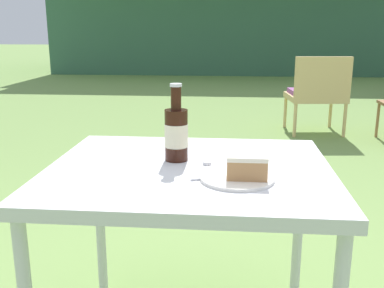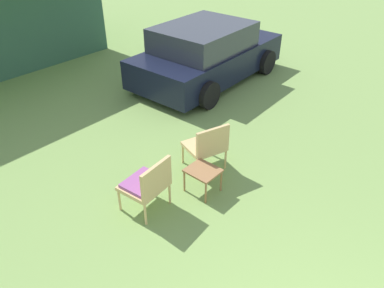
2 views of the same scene
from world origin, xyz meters
name	(u,v)px [view 1 (image 1 of 2)]	position (x,y,z in m)	size (l,w,h in m)	color
cabin_building	(240,10)	(0.32, 11.79, 1.63)	(9.56, 5.34, 3.25)	#38664C
wicker_chair_cushioned	(317,92)	(1.08, 3.63, 0.47)	(0.65, 0.61, 0.86)	tan
patio_table	(189,185)	(0.00, 0.00, 0.65)	(0.93, 0.79, 0.71)	silver
cake_on_plate	(243,170)	(0.17, -0.12, 0.74)	(0.22, 0.22, 0.08)	white
cola_bottle_near	(176,133)	(-0.05, 0.07, 0.81)	(0.08, 0.08, 0.26)	black
fork	(217,178)	(0.10, -0.12, 0.72)	(0.16, 0.06, 0.01)	silver
loose_bottle_cap	(207,163)	(0.06, 0.02, 0.72)	(0.03, 0.03, 0.01)	silver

